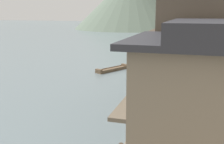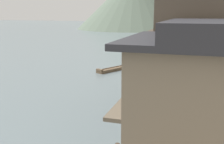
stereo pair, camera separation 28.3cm
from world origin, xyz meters
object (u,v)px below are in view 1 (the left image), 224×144
at_px(boat_moored_far, 144,80).
at_px(mooring_post_dock_mid, 157,87).
at_px(boat_moored_second, 156,42).
at_px(boat_midriver_drifting, 112,69).
at_px(house_waterfront_second, 194,45).
at_px(boat_moored_nearest, 170,46).
at_px(boat_moored_third, 165,51).
at_px(house_waterfront_nearest, 211,96).
at_px(house_waterfront_tall, 203,49).

distance_m(boat_moored_far, mooring_post_dock_mid, 7.45).
xyz_separation_m(boat_moored_second, mooring_post_dock_mid, (6.33, -44.23, 1.22)).
xyz_separation_m(boat_midriver_drifting, house_waterfront_second, (9.93, -13.59, 5.04)).
bearing_deg(boat_moored_nearest, house_waterfront_second, -82.71).
relative_size(boat_moored_second, boat_moored_third, 0.87).
height_order(house_waterfront_nearest, house_waterfront_tall, same).
bearing_deg(boat_moored_third, boat_midriver_drifting, -103.57).
xyz_separation_m(boat_moored_far, house_waterfront_second, (4.99, -9.30, 5.07)).
height_order(boat_moored_third, boat_moored_far, boat_moored_third).
bearing_deg(house_waterfront_nearest, mooring_post_dock_mid, 109.75).
distance_m(boat_midriver_drifting, house_waterfront_second, 17.56).
bearing_deg(house_waterfront_tall, house_waterfront_nearest, -89.91).
bearing_deg(mooring_post_dock_mid, house_waterfront_nearest, -70.25).
height_order(boat_midriver_drifting, house_waterfront_second, house_waterfront_second).
bearing_deg(boat_moored_second, boat_moored_nearest, -57.87).
xyz_separation_m(boat_midriver_drifting, mooring_post_dock_mid, (7.26, -11.25, 1.22)).
xyz_separation_m(boat_moored_far, mooring_post_dock_mid, (2.32, -6.97, 1.26)).
bearing_deg(boat_moored_far, boat_moored_second, 96.15).
distance_m(boat_moored_third, boat_midriver_drifting, 19.31).
bearing_deg(mooring_post_dock_mid, boat_moored_third, 95.19).
bearing_deg(boat_moored_far, house_waterfront_second, -61.79).
relative_size(boat_moored_nearest, mooring_post_dock_mid, 4.31).
height_order(boat_moored_nearest, mooring_post_dock_mid, mooring_post_dock_mid).
distance_m(house_waterfront_second, house_waterfront_tall, 8.38).
height_order(house_waterfront_tall, mooring_post_dock_mid, house_waterfront_tall).
height_order(boat_moored_second, mooring_post_dock_mid, mooring_post_dock_mid).
relative_size(boat_moored_nearest, house_waterfront_tall, 0.59).
bearing_deg(boat_midriver_drifting, mooring_post_dock_mid, -57.18).
relative_size(boat_moored_second, house_waterfront_nearest, 0.61).
xyz_separation_m(boat_moored_second, house_waterfront_nearest, (9.84, -54.01, 3.74)).
bearing_deg(boat_midriver_drifting, boat_moored_second, 88.40).
relative_size(house_waterfront_second, house_waterfront_tall, 1.24).
relative_size(boat_moored_third, house_waterfront_second, 0.57).
bearing_deg(boat_moored_nearest, boat_moored_third, -91.56).
distance_m(boat_moored_nearest, house_waterfront_nearest, 48.44).
bearing_deg(boat_moored_far, house_waterfront_nearest, -70.81).
xyz_separation_m(boat_moored_nearest, boat_midriver_drifting, (-4.75, -26.89, -0.10)).
bearing_deg(boat_moored_third, boat_moored_second, 104.24).
height_order(boat_moored_second, boat_midriver_drifting, same).
relative_size(boat_midriver_drifting, house_waterfront_tall, 0.70).
bearing_deg(house_waterfront_second, mooring_post_dock_mid, 138.84).
relative_size(boat_moored_third, house_waterfront_tall, 0.70).
height_order(boat_moored_second, boat_moored_third, boat_moored_third).
relative_size(boat_moored_nearest, boat_moored_second, 0.96).
bearing_deg(boat_moored_far, house_waterfront_tall, -10.38).
bearing_deg(boat_moored_third, boat_moored_far, -88.99).
xyz_separation_m(boat_moored_third, house_waterfront_second, (5.40, -32.36, 4.99)).
bearing_deg(boat_moored_third, mooring_post_dock_mid, -84.81).
xyz_separation_m(house_waterfront_second, mooring_post_dock_mid, (-2.67, 2.33, -3.81)).
xyz_separation_m(boat_moored_third, boat_midriver_drifting, (-4.53, -18.77, -0.04)).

